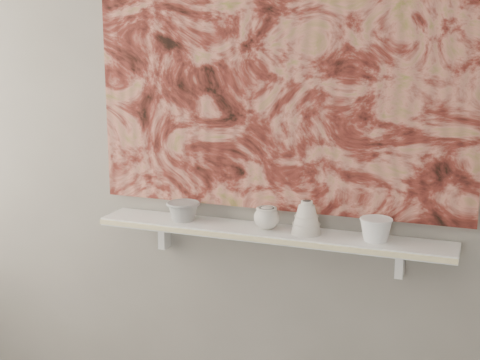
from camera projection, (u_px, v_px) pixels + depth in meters
The scene contains 11 objects.
wall_back at pixel (278, 118), 2.57m from camera, with size 3.60×3.60×0.00m, color gray.
shelf at pixel (270, 233), 2.58m from camera, with size 1.40×0.18×0.03m, color white.
shelf_stripe at pixel (262, 240), 2.49m from camera, with size 1.40×0.01×0.02m, color beige.
bracket_left at pixel (164, 234), 2.82m from camera, with size 0.03×0.06×0.12m, color white.
bracket_right at pixel (400, 261), 2.48m from camera, with size 0.03×0.06×0.12m, color white.
painting at pixel (278, 68), 2.52m from camera, with size 1.50×0.03×1.10m, color maroon.
house_motif at pixel (395, 157), 2.41m from camera, with size 0.09×0.00×0.08m, color black.
bowl_grey at pixel (183, 211), 2.69m from camera, with size 0.14×0.14×0.08m, color gray, non-canonical shape.
cup_cream at pixel (267, 218), 2.57m from camera, with size 0.10×0.10×0.09m, color beige, non-canonical shape.
bell_vessel at pixel (306, 217), 2.51m from camera, with size 0.12×0.12×0.13m, color silver, non-canonical shape.
bowl_white at pixel (376, 229), 2.42m from camera, with size 0.12×0.12×0.09m, color silver, non-canonical shape.
Camera 1 is at (0.77, -0.85, 1.66)m, focal length 50.00 mm.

